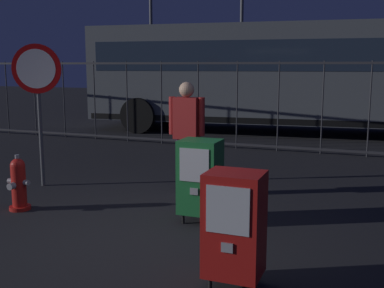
# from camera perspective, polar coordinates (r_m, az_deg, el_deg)

# --- Properties ---
(ground_plane) EXTENTS (60.00, 60.00, 0.00)m
(ground_plane) POSITION_cam_1_polar(r_m,az_deg,el_deg) (5.39, -7.77, -11.27)
(ground_plane) COLOR black
(fire_hydrant) EXTENTS (0.33, 0.31, 0.75)m
(fire_hydrant) POSITION_cam_1_polar(r_m,az_deg,el_deg) (6.68, -20.20, -4.55)
(fire_hydrant) COLOR red
(fire_hydrant) RESTS_ON ground_plane
(newspaper_box_primary) EXTENTS (0.48, 0.42, 1.02)m
(newspaper_box_primary) POSITION_cam_1_polar(r_m,az_deg,el_deg) (5.74, 0.99, -3.95)
(newspaper_box_primary) COLOR black
(newspaper_box_primary) RESTS_ON ground_plane
(newspaper_box_secondary) EXTENTS (0.48, 0.42, 1.02)m
(newspaper_box_secondary) POSITION_cam_1_polar(r_m,az_deg,el_deg) (4.09, 5.14, -9.61)
(newspaper_box_secondary) COLOR black
(newspaper_box_secondary) RESTS_ON ground_plane
(stop_sign) EXTENTS (0.71, 0.31, 2.23)m
(stop_sign) POSITION_cam_1_polar(r_m,az_deg,el_deg) (7.73, -18.14, 6.77)
(stop_sign) COLOR #4C4F54
(stop_sign) RESTS_ON ground_plane
(pedestrian) EXTENTS (0.55, 0.22, 1.67)m
(pedestrian) POSITION_cam_1_polar(r_m,az_deg,el_deg) (6.84, -0.65, 1.45)
(pedestrian) COLOR #382D51
(pedestrian) RESTS_ON ground_plane
(fence_barrier) EXTENTS (18.03, 0.04, 2.00)m
(fence_barrier) POSITION_cam_1_polar(r_m,az_deg,el_deg) (10.73, 7.88, 4.66)
(fence_barrier) COLOR #2D2D33
(fence_barrier) RESTS_ON ground_plane
(bus_near) EXTENTS (10.69, 3.55, 3.00)m
(bus_near) POSITION_cam_1_polar(r_m,az_deg,el_deg) (13.68, 10.03, 8.53)
(bus_near) COLOR #4C5156
(bus_near) RESTS_ON ground_plane
(street_light_near_left) EXTENTS (0.32, 0.32, 7.59)m
(street_light_near_left) POSITION_cam_1_polar(r_m,az_deg,el_deg) (19.82, 6.05, 16.57)
(street_light_near_left) COLOR #4C4F54
(street_light_near_left) RESTS_ON ground_plane
(street_light_near_right) EXTENTS (0.32, 0.32, 6.40)m
(street_light_near_right) POSITION_cam_1_polar(r_m,az_deg,el_deg) (21.65, -4.97, 14.35)
(street_light_near_right) COLOR #4C4F54
(street_light_near_right) RESTS_ON ground_plane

